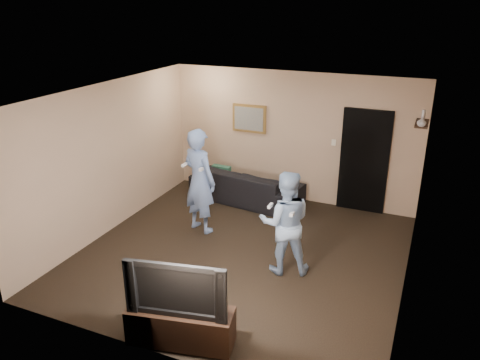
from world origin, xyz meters
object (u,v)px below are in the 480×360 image
at_px(sofa, 246,186).
at_px(tv_console, 181,326).
at_px(wii_player_left, 199,181).
at_px(television, 179,285).
at_px(wii_player_right, 285,223).

bearing_deg(sofa, tv_console, 109.31).
height_order(sofa, tv_console, sofa).
height_order(sofa, wii_player_left, wii_player_left).
relative_size(television, wii_player_left, 0.64).
height_order(tv_console, wii_player_left, wii_player_left).
height_order(tv_console, television, television).
bearing_deg(wii_player_right, television, -106.71).
distance_m(television, wii_player_right, 2.13).
xyz_separation_m(sofa, television, (0.92, -4.24, 0.49)).
xyz_separation_m(tv_console, wii_player_right, (0.61, 2.04, 0.55)).
bearing_deg(sofa, television, 109.31).
bearing_deg(tv_console, sofa, 90.42).
bearing_deg(wii_player_left, television, -66.77).
distance_m(tv_console, wii_player_right, 2.20).
bearing_deg(television, wii_player_left, 101.45).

